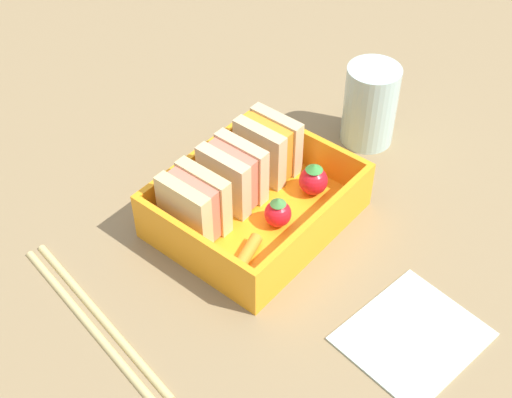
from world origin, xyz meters
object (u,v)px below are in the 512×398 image
at_px(carrot_stick_far_left, 246,255).
at_px(strawberry_left, 278,212).
at_px(sandwich_left, 194,205).
at_px(chopstick_pair, 94,318).
at_px(drinking_glass, 370,105).
at_px(sandwich_center, 268,147).
at_px(strawberry_far_left, 313,180).
at_px(folded_napkin, 413,336).
at_px(sandwich_center_left, 233,174).

bearing_deg(carrot_stick_far_left, strawberry_left, 6.55).
distance_m(sandwich_left, chopstick_pair, 0.13).
relative_size(carrot_stick_far_left, drinking_glass, 0.50).
bearing_deg(sandwich_center, chopstick_pair, 179.91).
relative_size(sandwich_left, strawberry_left, 1.90).
bearing_deg(drinking_glass, strawberry_far_left, -173.74).
xyz_separation_m(strawberry_left, strawberry_far_left, (0.05, 0.00, 0.00)).
height_order(sandwich_center, folded_napkin, sandwich_center).
xyz_separation_m(chopstick_pair, folded_napkin, (0.15, -0.21, -0.00)).
distance_m(carrot_stick_far_left, strawberry_left, 0.05).
bearing_deg(strawberry_left, chopstick_pair, 162.94).
relative_size(strawberry_left, drinking_glass, 0.35).
distance_m(strawberry_left, strawberry_far_left, 0.05).
height_order(sandwich_left, strawberry_far_left, sandwich_left).
height_order(sandwich_center_left, strawberry_far_left, sandwich_center_left).
height_order(strawberry_left, folded_napkin, strawberry_left).
bearing_deg(folded_napkin, strawberry_left, 81.82).
relative_size(sandwich_center_left, drinking_glass, 0.67).
height_order(sandwich_center, drinking_glass, drinking_glass).
relative_size(carrot_stick_far_left, chopstick_pair, 0.21).
relative_size(carrot_stick_far_left, strawberry_far_left, 1.29).
relative_size(sandwich_center, folded_napkin, 0.55).
xyz_separation_m(carrot_stick_far_left, drinking_glass, (0.22, 0.02, 0.03)).
bearing_deg(strawberry_left, carrot_stick_far_left, -173.45).
height_order(sandwich_left, folded_napkin, sandwich_left).
xyz_separation_m(carrot_stick_far_left, strawberry_left, (0.05, 0.01, 0.01)).
bearing_deg(carrot_stick_far_left, drinking_glass, 4.95).
distance_m(strawberry_left, folded_napkin, 0.16).
relative_size(chopstick_pair, drinking_glass, 2.32).
xyz_separation_m(sandwich_left, drinking_glass, (0.22, -0.04, 0.00)).
bearing_deg(strawberry_left, sandwich_center_left, 90.63).
bearing_deg(chopstick_pair, strawberry_left, -17.06).
xyz_separation_m(sandwich_left, strawberry_left, (0.05, -0.05, -0.02)).
xyz_separation_m(strawberry_left, chopstick_pair, (-0.18, 0.05, -0.02)).
bearing_deg(chopstick_pair, sandwich_left, -0.17).
distance_m(carrot_stick_far_left, drinking_glass, 0.22).
relative_size(sandwich_left, carrot_stick_far_left, 1.35).
relative_size(strawberry_left, strawberry_far_left, 0.92).
bearing_deg(sandwich_center_left, strawberry_left, -89.37).
xyz_separation_m(sandwich_left, folded_napkin, (0.03, -0.21, -0.04)).
relative_size(sandwich_center_left, chopstick_pair, 0.29).
bearing_deg(strawberry_left, strawberry_far_left, 0.64).
bearing_deg(sandwich_left, folded_napkin, -81.94).
relative_size(carrot_stick_far_left, strawberry_left, 1.41).
bearing_deg(carrot_stick_far_left, sandwich_center, 30.01).
bearing_deg(folded_napkin, strawberry_far_left, 64.01).
bearing_deg(sandwich_left, strawberry_left, -45.69).
relative_size(sandwich_center_left, strawberry_far_left, 1.75).
bearing_deg(carrot_stick_far_left, sandwich_left, 90.35).
distance_m(sandwich_center, strawberry_left, 0.08).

